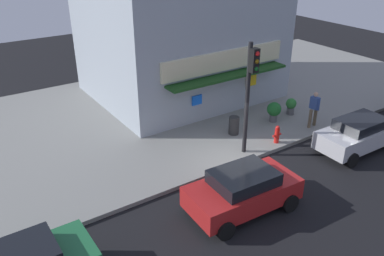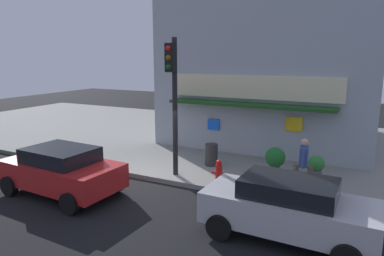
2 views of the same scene
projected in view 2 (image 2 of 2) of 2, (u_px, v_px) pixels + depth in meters
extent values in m
plane|color=black|center=(144.00, 180.00, 12.53)|extent=(54.57, 54.57, 0.00)
cube|color=gray|center=(216.00, 139.00, 18.35)|extent=(36.38, 13.33, 0.17)
cube|color=#9EA8B2|center=(276.00, 58.00, 17.77)|extent=(9.56, 8.10, 8.24)
cube|color=beige|center=(251.00, 87.00, 14.39)|extent=(7.27, 0.16, 0.96)
cube|color=#194719|center=(248.00, 105.00, 14.23)|extent=(6.88, 0.90, 0.12)
cube|color=blue|center=(214.00, 124.00, 15.49)|extent=(0.55, 0.08, 0.48)
cube|color=yellow|center=(294.00, 124.00, 13.89)|extent=(0.65, 0.08, 0.57)
cylinder|color=black|center=(175.00, 108.00, 12.13)|extent=(0.18, 0.18, 4.82)
cube|color=black|center=(171.00, 58.00, 11.57)|extent=(0.32, 0.28, 0.95)
sphere|color=red|center=(168.00, 48.00, 11.37)|extent=(0.18, 0.18, 0.18)
sphere|color=brown|center=(168.00, 58.00, 11.43)|extent=(0.18, 0.18, 0.18)
sphere|color=#0F4C19|center=(169.00, 67.00, 11.50)|extent=(0.18, 0.18, 0.18)
cylinder|color=red|center=(219.00, 174.00, 11.60)|extent=(0.22, 0.22, 0.68)
sphere|color=red|center=(219.00, 163.00, 11.52)|extent=(0.19, 0.19, 0.19)
cylinder|color=red|center=(214.00, 172.00, 11.67)|extent=(0.12, 0.10, 0.10)
cylinder|color=red|center=(224.00, 174.00, 11.52)|extent=(0.12, 0.10, 0.10)
cylinder|color=#2D2D2D|center=(211.00, 155.00, 13.59)|extent=(0.49, 0.49, 0.86)
cylinder|color=brown|center=(309.00, 182.00, 10.56)|extent=(0.17, 0.17, 0.94)
cylinder|color=brown|center=(295.00, 180.00, 10.70)|extent=(0.17, 0.17, 0.94)
cube|color=#334C8C|center=(304.00, 156.00, 10.47)|extent=(0.28, 0.44, 0.60)
sphere|color=tan|center=(305.00, 142.00, 10.39)|extent=(0.22, 0.22, 0.22)
cylinder|color=#334C8C|center=(304.00, 155.00, 10.69)|extent=(0.11, 0.11, 0.54)
cylinder|color=#334C8C|center=(303.00, 159.00, 10.27)|extent=(0.11, 0.11, 0.54)
cylinder|color=#59595B|center=(274.00, 170.00, 12.48)|extent=(0.38, 0.38, 0.38)
sphere|color=#1E6628|center=(275.00, 157.00, 12.38)|extent=(0.71, 0.71, 0.71)
cylinder|color=#59595B|center=(316.00, 175.00, 12.01)|extent=(0.39, 0.39, 0.37)
sphere|color=#2D7A33|center=(316.00, 163.00, 11.92)|extent=(0.55, 0.55, 0.55)
cube|color=#B7B7BC|center=(287.00, 211.00, 8.39)|extent=(4.08, 1.78, 0.77)
cube|color=black|center=(289.00, 188.00, 8.27)|extent=(2.22, 1.46, 0.43)
cylinder|color=black|center=(353.00, 224.00, 8.54)|extent=(0.65, 0.24, 0.64)
cylinder|color=black|center=(243.00, 202.00, 9.85)|extent=(0.65, 0.24, 0.64)
cylinder|color=black|center=(219.00, 227.00, 8.40)|extent=(0.65, 0.24, 0.64)
cube|color=#AD1E1E|center=(62.00, 173.00, 11.13)|extent=(4.01, 2.07, 0.76)
cube|color=black|center=(61.00, 155.00, 11.01)|extent=(2.19, 1.68, 0.45)
cylinder|color=black|center=(115.00, 183.00, 11.35)|extent=(0.65, 0.25, 0.64)
cylinder|color=black|center=(70.00, 204.00, 9.75)|extent=(0.65, 0.25, 0.64)
cylinder|color=black|center=(58.00, 170.00, 12.67)|extent=(0.65, 0.25, 0.64)
cylinder|color=black|center=(9.00, 186.00, 11.07)|extent=(0.65, 0.25, 0.64)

